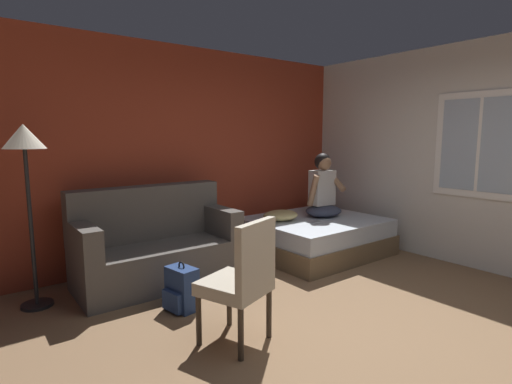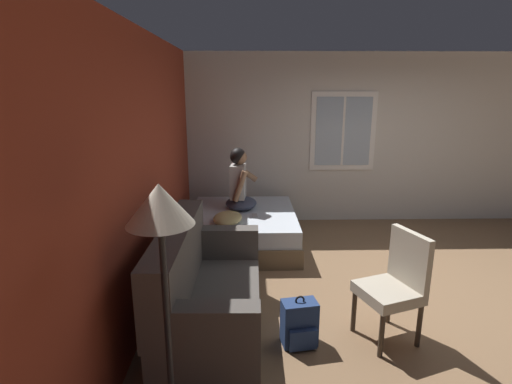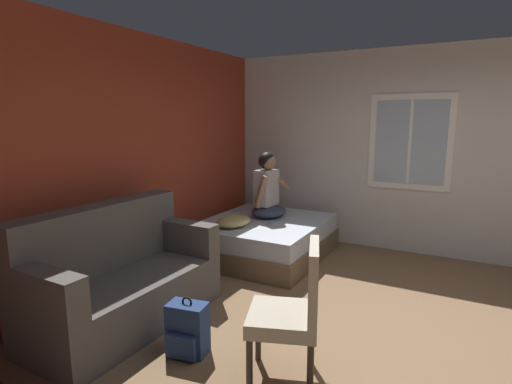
% 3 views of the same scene
% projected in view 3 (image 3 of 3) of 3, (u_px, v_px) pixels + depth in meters
% --- Properties ---
extents(ground_plane, '(40.00, 40.00, 0.00)m').
position_uv_depth(ground_plane, '(408.00, 347.00, 3.17)').
color(ground_plane, brown).
extents(wall_back_accent, '(9.88, 0.16, 2.70)m').
position_uv_depth(wall_back_accent, '(126.00, 160.00, 4.31)').
color(wall_back_accent, '#993823').
rests_on(wall_back_accent, ground).
extents(wall_side_with_window, '(0.19, 7.17, 2.70)m').
position_uv_depth(wall_side_with_window, '(443.00, 153.00, 5.11)').
color(wall_side_with_window, silver).
rests_on(wall_side_with_window, ground).
extents(bed, '(1.70, 1.49, 0.48)m').
position_uv_depth(bed, '(264.00, 238.00, 5.26)').
color(bed, brown).
rests_on(bed, ground).
extents(couch, '(1.71, 0.85, 1.04)m').
position_uv_depth(couch, '(120.00, 279.00, 3.50)').
color(couch, '#514C47').
rests_on(couch, ground).
extents(side_chair, '(0.59, 0.59, 0.98)m').
position_uv_depth(side_chair, '(293.00, 308.00, 2.68)').
color(side_chair, '#382D23').
rests_on(side_chair, ground).
extents(person_seated, '(0.56, 0.49, 0.88)m').
position_uv_depth(person_seated, '(268.00, 191.00, 5.33)').
color(person_seated, '#383D51').
rests_on(person_seated, bed).
extents(backpack, '(0.27, 0.33, 0.46)m').
position_uv_depth(backpack, '(187.00, 330.00, 3.05)').
color(backpack, navy).
rests_on(backpack, ground).
extents(throw_pillow, '(0.54, 0.45, 0.14)m').
position_uv_depth(throw_pillow, '(233.00, 221.00, 4.89)').
color(throw_pillow, tan).
rests_on(throw_pillow, bed).
extents(cell_phone, '(0.15, 0.08, 0.01)m').
position_uv_depth(cell_phone, '(270.00, 224.00, 5.00)').
color(cell_phone, '#B7B7BC').
rests_on(cell_phone, bed).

